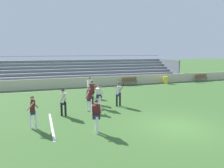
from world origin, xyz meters
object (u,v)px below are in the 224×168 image
bench_far_left (130,80)px  player_white_wide_left (99,94)px  trash_bin (165,80)px  player_dark_on_ball (33,109)px  player_dark_trailing_run (92,90)px  soccer_ball (101,108)px  bleacher_stand (74,71)px  bench_near_wall_gap (201,77)px  player_white_pressing_high (118,92)px  player_white_wide_right (63,100)px  player_dark_deep_cover (96,113)px  player_dark_overlapping (89,97)px  player_white_dropping_back (90,85)px

bench_far_left → player_white_wide_left: 10.43m
trash_bin → player_dark_on_ball: (-14.72, -11.03, 0.58)m
player_dark_trailing_run → soccer_ball: player_dark_trailing_run is taller
bleacher_stand → bench_near_wall_gap: bearing=-14.0°
trash_bin → player_dark_trailing_run: player_dark_trailing_run is taller
bleacher_stand → trash_bin: (10.27, -4.26, -0.99)m
player_dark_on_ball → player_dark_trailing_run: bearing=46.7°
player_white_pressing_high → player_white_wide_right: size_ratio=1.02×
player_white_pressing_high → player_dark_deep_cover: (-2.76, -4.40, -0.04)m
bleacher_stand → bench_near_wall_gap: 16.34m
player_dark_overlapping → trash_bin: bearing=37.8°
player_dark_on_ball → player_white_wide_right: size_ratio=1.04×
player_dark_on_ball → player_dark_deep_cover: bearing=-27.9°
player_white_wide_left → player_white_dropping_back: (0.18, 3.62, 0.05)m
bench_near_wall_gap → player_white_dropping_back: size_ratio=1.05×
player_white_wide_left → player_dark_trailing_run: player_dark_trailing_run is taller
player_white_wide_left → player_dark_overlapping: 1.01m
player_dark_overlapping → player_dark_on_ball: size_ratio=0.95×
trash_bin → player_white_pressing_high: 12.21m
player_dark_trailing_run → player_white_wide_right: 3.48m
player_white_dropping_back → player_dark_on_ball: bearing=-124.3°
player_white_dropping_back → player_dark_deep_cover: 8.09m
player_dark_overlapping → player_dark_on_ball: player_dark_on_ball is taller
bench_far_left → bleacher_stand: bearing=145.4°
player_white_wide_right → bench_near_wall_gap: bearing=27.3°
player_dark_trailing_run → bleacher_stand: bearing=87.9°
bench_near_wall_gap → player_dark_on_ball: player_dark_on_ball is taller
player_dark_overlapping → player_dark_deep_cover: bearing=-97.5°
trash_bin → player_white_wide_left: 13.36m
player_dark_on_ball → player_white_wide_right: (1.68, 1.75, -0.04)m
player_dark_deep_cover → bench_far_left: bearing=60.5°
trash_bin → player_dark_on_ball: player_dark_on_ball is taller
player_white_wide_left → player_dark_on_ball: size_ratio=0.96×
player_white_wide_left → trash_bin: bearing=38.0°
player_dark_trailing_run → soccer_ball: size_ratio=7.67×
bench_far_left → player_dark_deep_cover: bearing=-119.5°
bench_far_left → bench_near_wall_gap: same height
player_white_wide_left → player_dark_trailing_run: bearing=96.0°
bench_near_wall_gap → player_dark_on_ball: 23.24m
player_white_dropping_back → bench_near_wall_gap: bearing=17.2°
player_white_wide_left → player_white_dropping_back: bearing=87.2°
player_dark_overlapping → player_dark_trailing_run: size_ratio=0.96×
player_white_wide_left → player_white_pressing_high: player_white_pressing_high is taller
bench_near_wall_gap → player_white_wide_right: player_white_wide_right is taller
player_white_wide_left → soccer_ball: size_ratio=7.45×
player_dark_on_ball → player_white_pressing_high: bearing=27.0°
player_white_wide_left → player_white_dropping_back: player_white_dropping_back is taller
bench_far_left → player_white_wide_left: (-5.96, -8.54, 0.43)m
trash_bin → player_dark_deep_cover: player_dark_deep_cover is taller
player_white_dropping_back → bench_far_left: bearing=40.4°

